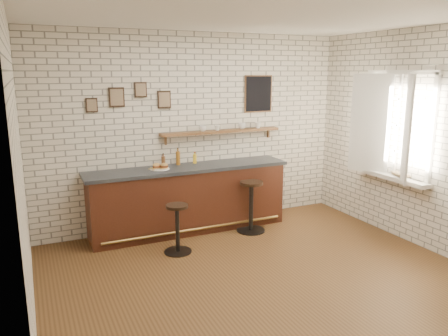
{
  "coord_description": "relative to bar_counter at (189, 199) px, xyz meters",
  "views": [
    {
      "loc": [
        -2.42,
        -4.36,
        2.41
      ],
      "look_at": [
        -0.01,
        0.9,
        1.13
      ],
      "focal_mm": 35.0,
      "sensor_mm": 36.0,
      "label": 1
    }
  ],
  "objects": [
    {
      "name": "book_upper",
      "position": [
        2.61,
        -1.5,
        0.46
      ],
      "size": [
        0.24,
        0.28,
        0.02
      ],
      "primitive_type": "imported",
      "rotation": [
        0.0,
        0.0,
        -0.32
      ],
      "color": "tan",
      "rests_on": "book_lower"
    },
    {
      "name": "ciabatta_sandwich",
      "position": [
        -0.44,
        -0.0,
        0.55
      ],
      "size": [
        0.24,
        0.16,
        0.08
      ],
      "color": "tan",
      "rests_on": "sandwich_plate"
    },
    {
      "name": "casement_window",
      "position": [
        2.59,
        -1.4,
        1.14
      ],
      "size": [
        0.4,
        1.3,
        1.56
      ],
      "color": "white",
      "rests_on": "ground"
    },
    {
      "name": "potato_chips",
      "position": [
        -0.46,
        -0.0,
        0.52
      ],
      "size": [
        0.27,
        0.19,
        0.0
      ],
      "color": "gold",
      "rests_on": "sandwich_plate"
    },
    {
      "name": "bitters_bottle_white",
      "position": [
        -0.1,
        0.18,
        0.59
      ],
      "size": [
        0.06,
        0.06,
        0.22
      ],
      "color": "white",
      "rests_on": "bar_counter"
    },
    {
      "name": "bar_stool_right",
      "position": [
        0.84,
        -0.44,
        -0.09
      ],
      "size": [
        0.44,
        0.44,
        0.79
      ],
      "color": "black",
      "rests_on": "ground"
    },
    {
      "name": "shelf_cup_a",
      "position": [
        0.32,
        0.2,
        1.04
      ],
      "size": [
        0.12,
        0.12,
        0.09
      ],
      "primitive_type": "imported",
      "rotation": [
        0.0,
        0.0,
        0.04
      ],
      "color": "white",
      "rests_on": "wall_shelf"
    },
    {
      "name": "ground",
      "position": [
        0.23,
        -1.7,
        -0.51
      ],
      "size": [
        5.0,
        5.0,
        0.0
      ],
      "primitive_type": "plane",
      "color": "brown",
      "rests_on": "ground"
    },
    {
      "name": "bar_stool_left",
      "position": [
        -0.44,
        -0.74,
        -0.15
      ],
      "size": [
        0.37,
        0.37,
        0.67
      ],
      "color": "black",
      "rests_on": "ground"
    },
    {
      "name": "condiment_bottle_yellow",
      "position": [
        0.17,
        0.18,
        0.58
      ],
      "size": [
        0.06,
        0.06,
        0.18
      ],
      "color": "yellow",
      "rests_on": "bar_counter"
    },
    {
      "name": "bar_counter",
      "position": [
        0.0,
        0.0,
        0.0
      ],
      "size": [
        3.1,
        0.65,
        1.01
      ],
      "color": "#471F12",
      "rests_on": "ground"
    },
    {
      "name": "shelf_cup_c",
      "position": [
        1.0,
        0.2,
        1.04
      ],
      "size": [
        0.17,
        0.17,
        0.1
      ],
      "primitive_type": "imported",
      "rotation": [
        0.0,
        0.0,
        0.98
      ],
      "color": "white",
      "rests_on": "wall_shelf"
    },
    {
      "name": "shelf_cup_d",
      "position": [
        1.29,
        0.2,
        1.04
      ],
      "size": [
        0.11,
        0.11,
        0.1
      ],
      "primitive_type": "imported",
      "rotation": [
        0.0,
        0.0,
        -0.09
      ],
      "color": "white",
      "rests_on": "wall_shelf"
    },
    {
      "name": "shelf_cup_b",
      "position": [
        0.56,
        0.2,
        1.04
      ],
      "size": [
        0.11,
        0.11,
        0.09
      ],
      "primitive_type": "imported",
      "rotation": [
        0.0,
        0.0,
        1.37
      ],
      "color": "white",
      "rests_on": "wall_shelf"
    },
    {
      "name": "bitters_bottle_amber",
      "position": [
        -0.1,
        0.18,
        0.61
      ],
      "size": [
        0.06,
        0.06,
        0.27
      ],
      "color": "#9E5F19",
      "rests_on": "bar_counter"
    },
    {
      "name": "bitters_bottle_brown",
      "position": [
        -0.34,
        0.18,
        0.58
      ],
      "size": [
        0.06,
        0.06,
        0.2
      ],
      "color": "brown",
      "rests_on": "bar_counter"
    },
    {
      "name": "book_lower",
      "position": [
        2.61,
        -1.54,
        0.44
      ],
      "size": [
        0.24,
        0.28,
        0.02
      ],
      "primitive_type": "imported",
      "rotation": [
        0.0,
        0.0,
        -0.25
      ],
      "color": "tan",
      "rests_on": "window_sill"
    },
    {
      "name": "back_wall_decor",
      "position": [
        0.46,
        0.28,
        1.54
      ],
      "size": [
        2.96,
        0.02,
        0.56
      ],
      "color": "black",
      "rests_on": "ground"
    },
    {
      "name": "window_sill",
      "position": [
        2.63,
        -1.4,
        0.39
      ],
      "size": [
        0.2,
        1.35,
        0.06
      ],
      "color": "white",
      "rests_on": "ground"
    },
    {
      "name": "wall_shelf",
      "position": [
        0.63,
        0.2,
        0.97
      ],
      "size": [
        2.0,
        0.18,
        0.18
      ],
      "color": "brown",
      "rests_on": "ground"
    },
    {
      "name": "sandwich_plate",
      "position": [
        -0.45,
        -0.0,
        0.51
      ],
      "size": [
        0.28,
        0.28,
        0.01
      ],
      "primitive_type": "cylinder",
      "color": "white",
      "rests_on": "bar_counter"
    }
  ]
}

